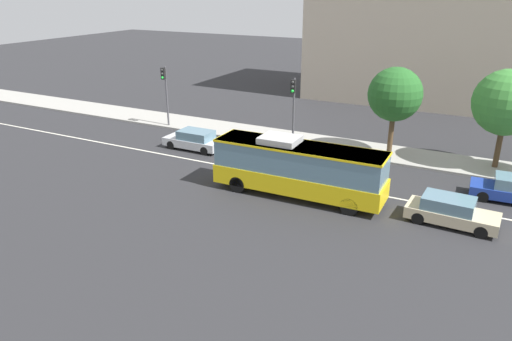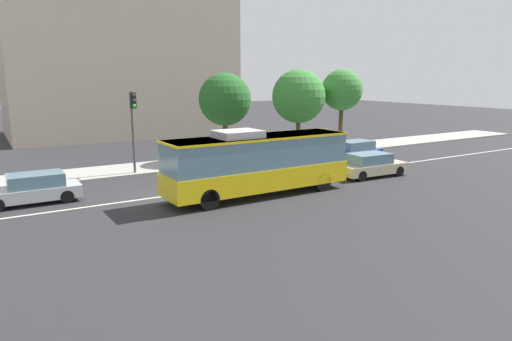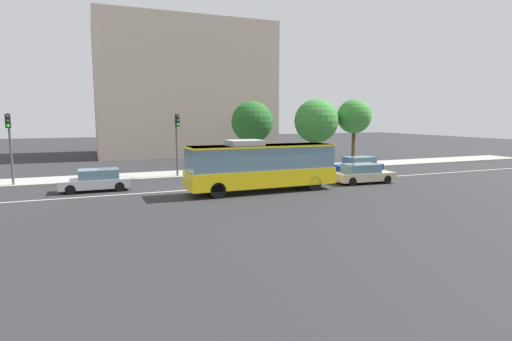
{
  "view_description": "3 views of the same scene",
  "coord_description": "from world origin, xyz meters",
  "px_view_note": "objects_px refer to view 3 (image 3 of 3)",
  "views": [
    {
      "loc": [
        13.59,
        -26.27,
        11.59
      ],
      "look_at": [
        1.59,
        -3.13,
        1.47
      ],
      "focal_mm": 33.73,
      "sensor_mm": 36.0,
      "label": 1
    },
    {
      "loc": [
        -8.3,
        -22.15,
        6.04
      ],
      "look_at": [
        3.16,
        -3.26,
        1.56
      ],
      "focal_mm": 32.36,
      "sensor_mm": 36.0,
      "label": 2
    },
    {
      "loc": [
        -6.45,
        -26.99,
        4.95
      ],
      "look_at": [
        3.08,
        -3.33,
        1.58
      ],
      "focal_mm": 28.62,
      "sensor_mm": 36.0,
      "label": 3
    }
  ],
  "objects_px": {
    "traffic_light_near_corner": "(177,134)",
    "street_tree_kerbside_centre": "(354,117)",
    "sedan_blue": "(358,165)",
    "traffic_light_mid_block": "(9,137)",
    "street_tree_kerbside_right": "(316,121)",
    "transit_bus": "(261,165)",
    "street_tree_kerbside_left": "(252,122)",
    "sedan_silver": "(96,180)",
    "sedan_beige": "(363,174)"
  },
  "relations": [
    {
      "from": "transit_bus",
      "to": "traffic_light_mid_block",
      "type": "height_order",
      "value": "traffic_light_mid_block"
    },
    {
      "from": "sedan_beige",
      "to": "traffic_light_mid_block",
      "type": "xyz_separation_m",
      "value": [
        -24.05,
        7.97,
        2.84
      ]
    },
    {
      "from": "street_tree_kerbside_left",
      "to": "street_tree_kerbside_right",
      "type": "bearing_deg",
      "value": 4.81
    },
    {
      "from": "sedan_blue",
      "to": "street_tree_kerbside_left",
      "type": "xyz_separation_m",
      "value": [
        -8.12,
        4.69,
        3.74
      ]
    },
    {
      "from": "traffic_light_mid_block",
      "to": "street_tree_kerbside_centre",
      "type": "distance_m",
      "value": 29.77
    },
    {
      "from": "sedan_beige",
      "to": "sedan_silver",
      "type": "bearing_deg",
      "value": 170.35
    },
    {
      "from": "sedan_blue",
      "to": "traffic_light_mid_block",
      "type": "xyz_separation_m",
      "value": [
        -26.93,
        3.35,
        2.84
      ]
    },
    {
      "from": "street_tree_kerbside_centre",
      "to": "traffic_light_mid_block",
      "type": "bearing_deg",
      "value": -177.55
    },
    {
      "from": "transit_bus",
      "to": "street_tree_kerbside_centre",
      "type": "distance_m",
      "value": 17.26
    },
    {
      "from": "sedan_beige",
      "to": "street_tree_kerbside_centre",
      "type": "relative_size",
      "value": 0.68
    },
    {
      "from": "transit_bus",
      "to": "sedan_silver",
      "type": "distance_m",
      "value": 11.12
    },
    {
      "from": "sedan_silver",
      "to": "traffic_light_near_corner",
      "type": "relative_size",
      "value": 0.87
    },
    {
      "from": "transit_bus",
      "to": "street_tree_kerbside_right",
      "type": "distance_m",
      "value": 14.59
    },
    {
      "from": "traffic_light_near_corner",
      "to": "traffic_light_mid_block",
      "type": "relative_size",
      "value": 1.0
    },
    {
      "from": "street_tree_kerbside_right",
      "to": "traffic_light_near_corner",
      "type": "bearing_deg",
      "value": -172.18
    },
    {
      "from": "transit_bus",
      "to": "street_tree_kerbside_centre",
      "type": "height_order",
      "value": "street_tree_kerbside_centre"
    },
    {
      "from": "street_tree_kerbside_centre",
      "to": "street_tree_kerbside_right",
      "type": "height_order",
      "value": "street_tree_kerbside_centre"
    },
    {
      "from": "sedan_beige",
      "to": "street_tree_kerbside_centre",
      "type": "height_order",
      "value": "street_tree_kerbside_centre"
    },
    {
      "from": "sedan_blue",
      "to": "street_tree_kerbside_centre",
      "type": "height_order",
      "value": "street_tree_kerbside_centre"
    },
    {
      "from": "street_tree_kerbside_right",
      "to": "street_tree_kerbside_centre",
      "type": "bearing_deg",
      "value": -9.34
    },
    {
      "from": "sedan_blue",
      "to": "traffic_light_mid_block",
      "type": "bearing_deg",
      "value": -9.63
    },
    {
      "from": "sedan_blue",
      "to": "traffic_light_near_corner",
      "type": "xyz_separation_m",
      "value": [
        -15.17,
        3.35,
        2.84
      ]
    },
    {
      "from": "transit_bus",
      "to": "sedan_silver",
      "type": "xyz_separation_m",
      "value": [
        -10.18,
        4.34,
        -1.09
      ]
    },
    {
      "from": "sedan_blue",
      "to": "street_tree_kerbside_centre",
      "type": "bearing_deg",
      "value": -123.51
    },
    {
      "from": "street_tree_kerbside_right",
      "to": "street_tree_kerbside_left",
      "type": "bearing_deg",
      "value": -175.19
    },
    {
      "from": "sedan_beige",
      "to": "street_tree_kerbside_left",
      "type": "xyz_separation_m",
      "value": [
        -5.24,
        9.31,
        3.74
      ]
    },
    {
      "from": "sedan_blue",
      "to": "traffic_light_near_corner",
      "type": "height_order",
      "value": "traffic_light_near_corner"
    },
    {
      "from": "transit_bus",
      "to": "street_tree_kerbside_left",
      "type": "bearing_deg",
      "value": 71.0
    },
    {
      "from": "street_tree_kerbside_centre",
      "to": "street_tree_kerbside_left",
      "type": "bearing_deg",
      "value": 179.66
    },
    {
      "from": "sedan_blue",
      "to": "street_tree_kerbside_right",
      "type": "relative_size",
      "value": 0.69
    },
    {
      "from": "street_tree_kerbside_centre",
      "to": "traffic_light_near_corner",
      "type": "bearing_deg",
      "value": -175.94
    },
    {
      "from": "sedan_beige",
      "to": "street_tree_kerbside_right",
      "type": "xyz_separation_m",
      "value": [
        1.7,
        9.9,
        3.8
      ]
    },
    {
      "from": "sedan_silver",
      "to": "street_tree_kerbside_left",
      "type": "relative_size",
      "value": 0.71
    },
    {
      "from": "transit_bus",
      "to": "street_tree_kerbside_left",
      "type": "height_order",
      "value": "street_tree_kerbside_left"
    },
    {
      "from": "street_tree_kerbside_left",
      "to": "sedan_silver",
      "type": "bearing_deg",
      "value": -158.34
    },
    {
      "from": "traffic_light_near_corner",
      "to": "street_tree_kerbside_right",
      "type": "xyz_separation_m",
      "value": [
        13.99,
        1.92,
        0.96
      ]
    },
    {
      "from": "transit_bus",
      "to": "traffic_light_near_corner",
      "type": "relative_size",
      "value": 1.93
    },
    {
      "from": "sedan_silver",
      "to": "traffic_light_near_corner",
      "type": "distance_m",
      "value": 7.92
    },
    {
      "from": "transit_bus",
      "to": "street_tree_kerbside_left",
      "type": "xyz_separation_m",
      "value": [
        3.13,
        9.62,
        2.66
      ]
    },
    {
      "from": "sedan_blue",
      "to": "street_tree_kerbside_right",
      "type": "distance_m",
      "value": 6.6
    },
    {
      "from": "traffic_light_near_corner",
      "to": "traffic_light_mid_block",
      "type": "height_order",
      "value": "same"
    },
    {
      "from": "traffic_light_near_corner",
      "to": "street_tree_kerbside_centre",
      "type": "distance_m",
      "value": 18.04
    },
    {
      "from": "sedan_silver",
      "to": "street_tree_kerbside_right",
      "type": "height_order",
      "value": "street_tree_kerbside_right"
    },
    {
      "from": "sedan_silver",
      "to": "street_tree_kerbside_centre",
      "type": "bearing_deg",
      "value": -167.79
    },
    {
      "from": "street_tree_kerbside_left",
      "to": "street_tree_kerbside_centre",
      "type": "bearing_deg",
      "value": -0.34
    },
    {
      "from": "transit_bus",
      "to": "traffic_light_mid_block",
      "type": "xyz_separation_m",
      "value": [
        -15.68,
        8.28,
        1.75
      ]
    },
    {
      "from": "sedan_silver",
      "to": "sedan_blue",
      "type": "height_order",
      "value": "same"
    },
    {
      "from": "traffic_light_mid_block",
      "to": "street_tree_kerbside_right",
      "type": "distance_m",
      "value": 25.85
    },
    {
      "from": "transit_bus",
      "to": "street_tree_kerbside_centre",
      "type": "xyz_separation_m",
      "value": [
        14.02,
        9.55,
        3.15
      ]
    },
    {
      "from": "sedan_beige",
      "to": "sedan_silver",
      "type": "distance_m",
      "value": 18.98
    }
  ]
}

